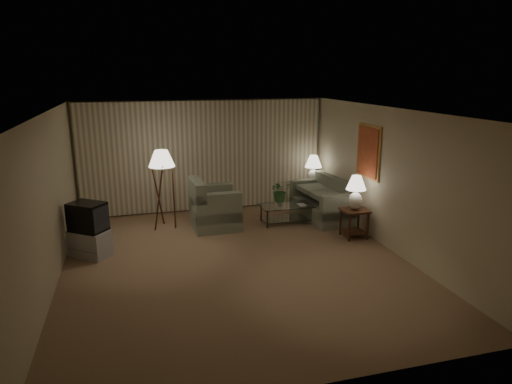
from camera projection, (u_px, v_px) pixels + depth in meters
ground at (236, 262)px, 8.24m from camera, size 7.00×7.00×0.00m
room_shell at (220, 153)px, 9.20m from camera, size 6.04×7.02×2.72m
sofa at (321, 203)px, 10.63m from camera, size 1.86×1.16×0.76m
armchair at (215, 208)px, 9.99m from camera, size 1.09×1.04×0.87m
side_table_near at (354, 218)px, 9.40m from camera, size 0.51×0.51×0.60m
side_table_far at (313, 191)px, 11.52m from camera, size 0.54×0.45×0.60m
table_lamp_near at (356, 190)px, 9.25m from camera, size 0.41×0.41×0.71m
table_lamp_far at (313, 167)px, 11.36m from camera, size 0.42×0.42×0.73m
coffee_table at (286, 211)px, 10.33m from camera, size 1.18×0.64×0.41m
tv_cabinet at (90, 243)px, 8.46m from camera, size 1.14×1.13×0.50m
crt_tv at (87, 217)px, 8.33m from camera, size 1.05×1.04×0.53m
floor_lamp at (163, 188)px, 9.85m from camera, size 0.56×0.56×1.72m
ottoman at (213, 212)px, 10.53m from camera, size 0.63×0.63×0.38m
vase at (280, 202)px, 10.24m from camera, size 0.16×0.16×0.16m
flowers at (280, 188)px, 10.15m from camera, size 0.50×0.45×0.50m
book at (298, 205)px, 10.26m from camera, size 0.18×0.24×0.02m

